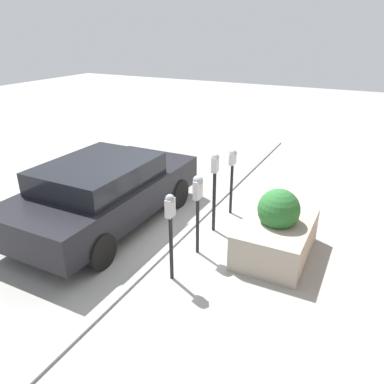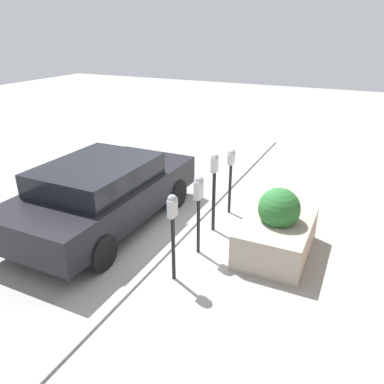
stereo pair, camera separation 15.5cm
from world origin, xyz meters
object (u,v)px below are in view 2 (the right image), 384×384
(parked_car_front, at_px, (103,191))
(parking_meter_fourth, at_px, (231,166))
(planter_box, at_px, (277,231))
(parking_meter_nearest, at_px, (173,220))
(parking_meter_second, at_px, (199,196))
(parking_meter_middle, at_px, (214,179))

(parked_car_front, bearing_deg, parking_meter_fourth, -52.54)
(planter_box, bearing_deg, parking_meter_fourth, 48.54)
(parking_meter_nearest, xyz_separation_m, parking_meter_second, (0.83, -0.03, 0.05))
(parking_meter_nearest, bearing_deg, parking_meter_middle, 1.44)
(parking_meter_fourth, bearing_deg, parking_meter_second, -178.24)
(parking_meter_second, bearing_deg, planter_box, -65.28)
(parking_meter_nearest, distance_m, parking_meter_middle, 1.66)
(parking_meter_nearest, distance_m, parking_meter_fourth, 2.48)
(parking_meter_middle, bearing_deg, parked_car_front, 109.40)
(parking_meter_second, relative_size, parking_meter_fourth, 1.02)
(parking_meter_second, height_order, parked_car_front, parking_meter_second)
(parking_meter_second, height_order, planter_box, parking_meter_second)
(parking_meter_middle, distance_m, planter_box, 1.43)
(parking_meter_nearest, bearing_deg, parking_meter_second, -1.78)
(parking_meter_second, bearing_deg, parking_meter_fourth, 1.76)
(parking_meter_fourth, bearing_deg, parking_meter_middle, 178.82)
(parking_meter_middle, bearing_deg, planter_box, -102.29)
(parking_meter_middle, bearing_deg, parking_meter_nearest, -178.56)
(parking_meter_middle, relative_size, planter_box, 0.94)
(parking_meter_fourth, height_order, parked_car_front, parking_meter_fourth)
(parking_meter_nearest, height_order, parking_meter_fourth, parking_meter_nearest)
(parking_meter_second, distance_m, parking_meter_middle, 0.83)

